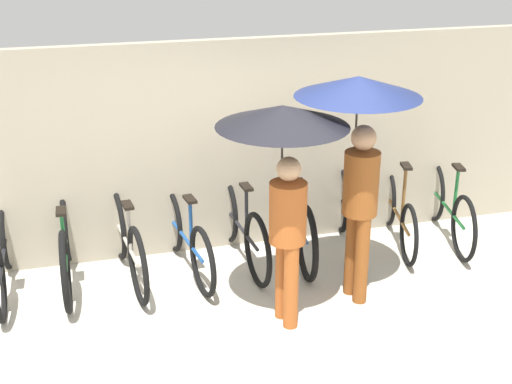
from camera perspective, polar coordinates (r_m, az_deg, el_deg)
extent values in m
plane|color=beige|center=(6.02, 3.09, -13.07)|extent=(30.00, 30.00, 0.00)
cube|color=gray|center=(7.45, -2.06, 3.67)|extent=(12.67, 0.12, 2.24)
torus|color=black|center=(7.66, -19.38, -3.27)|extent=(0.06, 0.71, 0.71)
cylinder|color=black|center=(7.19, -19.61, -4.98)|extent=(0.04, 1.04, 0.04)
cylinder|color=black|center=(7.54, -19.67, -1.17)|extent=(0.04, 0.04, 0.61)
torus|color=black|center=(7.63, -14.98, -2.58)|extent=(0.08, 0.76, 0.76)
torus|color=black|center=(6.70, -14.99, -6.19)|extent=(0.08, 0.76, 0.76)
cylinder|color=#19662D|center=(7.16, -14.98, -4.27)|extent=(0.06, 1.04, 0.04)
cylinder|color=#19662D|center=(6.90, -15.16, -3.28)|extent=(0.04, 0.04, 0.44)
cube|color=black|center=(6.81, -15.35, -1.49)|extent=(0.09, 0.20, 0.03)
cylinder|color=#19662D|center=(7.52, -15.19, -0.59)|extent=(0.04, 0.04, 0.57)
cylinder|color=#19662D|center=(7.42, -15.40, 1.46)|extent=(0.44, 0.04, 0.03)
torus|color=black|center=(7.56, -11.01, -2.52)|extent=(0.13, 0.75, 0.75)
torus|color=black|center=(6.67, -9.41, -5.86)|extent=(0.13, 0.75, 0.75)
cylinder|color=#A59E93|center=(7.11, -10.26, -4.09)|extent=(0.14, 1.00, 0.04)
cylinder|color=#A59E93|center=(6.86, -10.10, -2.95)|extent=(0.04, 0.04, 0.46)
cube|color=black|center=(6.76, -10.24, -1.05)|extent=(0.11, 0.21, 0.03)
cylinder|color=#A59E93|center=(7.44, -11.19, -0.33)|extent=(0.04, 0.04, 0.62)
cylinder|color=#A59E93|center=(7.33, -11.36, 1.93)|extent=(0.44, 0.07, 0.03)
torus|color=black|center=(7.64, -6.77, -2.22)|extent=(0.14, 0.69, 0.69)
torus|color=black|center=(6.74, -4.29, -5.59)|extent=(0.14, 0.69, 0.69)
cylinder|color=#19478C|center=(7.19, -5.61, -3.80)|extent=(0.17, 1.04, 0.04)
cylinder|color=#19478C|center=(6.93, -5.24, -2.57)|extent=(0.04, 0.04, 0.49)
cube|color=black|center=(6.82, -5.31, -0.57)|extent=(0.11, 0.21, 0.03)
cylinder|color=#19478C|center=(7.50, -6.90, 0.38)|extent=(0.04, 0.04, 0.75)
cylinder|color=#19478C|center=(7.37, -7.03, 3.07)|extent=(0.44, 0.08, 0.03)
torus|color=black|center=(7.80, -2.37, -1.34)|extent=(0.10, 0.75, 0.74)
torus|color=black|center=(6.88, 0.12, -4.66)|extent=(0.10, 0.75, 0.74)
cylinder|color=black|center=(7.34, -1.20, -2.89)|extent=(0.10, 1.06, 0.04)
cylinder|color=black|center=(7.07, -0.77, -1.62)|extent=(0.04, 0.04, 0.51)
cube|color=black|center=(6.97, -0.78, 0.41)|extent=(0.10, 0.20, 0.03)
cylinder|color=black|center=(7.67, -2.41, 1.15)|extent=(0.04, 0.04, 0.72)
cylinder|color=black|center=(7.55, -2.46, 3.72)|extent=(0.44, 0.05, 0.03)
torus|color=black|center=(7.98, 2.29, -0.68)|extent=(0.14, 0.78, 0.77)
torus|color=black|center=(7.00, 4.09, -4.09)|extent=(0.14, 0.78, 0.77)
cylinder|color=#19478C|center=(7.48, 3.13, -2.27)|extent=(0.15, 1.10, 0.04)
cylinder|color=#19478C|center=(7.22, 3.49, -1.13)|extent=(0.04, 0.04, 0.49)
cube|color=black|center=(7.12, 3.54, 0.79)|extent=(0.11, 0.21, 0.03)
cylinder|color=#19478C|center=(7.85, 2.32, 1.65)|extent=(0.04, 0.04, 0.69)
cylinder|color=#19478C|center=(7.74, 2.36, 4.04)|extent=(0.44, 0.07, 0.03)
torus|color=black|center=(8.09, 6.83, -0.52)|extent=(0.22, 0.76, 0.77)
torus|color=black|center=(7.16, 8.18, -3.68)|extent=(0.22, 0.76, 0.77)
cylinder|color=black|center=(7.62, 7.47, -2.00)|extent=(0.25, 1.02, 0.04)
cylinder|color=black|center=(7.37, 7.79, -0.95)|extent=(0.04, 0.04, 0.46)
cube|color=black|center=(7.28, 7.89, 0.82)|extent=(0.13, 0.21, 0.03)
cylinder|color=black|center=(7.98, 6.93, 1.49)|extent=(0.04, 0.04, 0.61)
cylinder|color=black|center=(7.88, 7.03, 3.56)|extent=(0.44, 0.12, 0.03)
torus|color=black|center=(8.35, 10.54, -0.44)|extent=(0.19, 0.65, 0.65)
torus|color=black|center=(7.45, 12.13, -3.39)|extent=(0.19, 0.65, 0.65)
cylinder|color=brown|center=(7.90, 11.29, -1.83)|extent=(0.26, 0.99, 0.04)
cylinder|color=brown|center=(7.62, 11.74, -0.24)|extent=(0.04, 0.04, 0.62)
cube|color=black|center=(7.51, 11.93, 2.04)|extent=(0.13, 0.22, 0.03)
cylinder|color=brown|center=(8.22, 10.71, 1.97)|extent=(0.04, 0.04, 0.75)
cylinder|color=brown|center=(8.10, 10.90, 4.45)|extent=(0.43, 0.13, 0.03)
torus|color=black|center=(8.58, 14.05, 0.08)|extent=(0.19, 0.70, 0.70)
torus|color=black|center=(7.68, 16.29, -2.82)|extent=(0.19, 0.70, 0.70)
cylinder|color=#19662D|center=(8.13, 15.11, -1.29)|extent=(0.24, 1.03, 0.04)
cylinder|color=#19662D|center=(7.87, 15.70, -0.02)|extent=(0.04, 0.04, 0.54)
cube|color=black|center=(7.77, 15.91, 1.91)|extent=(0.13, 0.21, 0.03)
cylinder|color=#19662D|center=(8.47, 14.27, 2.26)|extent=(0.04, 0.04, 0.70)
cylinder|color=#19662D|center=(8.36, 14.49, 4.51)|extent=(0.44, 0.12, 0.03)
cylinder|color=#9E4C1E|center=(6.21, 2.81, -7.58)|extent=(0.13, 0.13, 0.79)
cylinder|color=#9E4C1E|center=(6.36, 2.13, -6.84)|extent=(0.13, 0.13, 0.79)
cylinder|color=#9E4C1E|center=(5.99, 2.57, -1.66)|extent=(0.32, 0.32, 0.54)
sphere|color=tan|center=(5.84, 2.64, 1.86)|extent=(0.21, 0.21, 0.21)
cylinder|color=#332D28|center=(5.97, 2.08, 2.11)|extent=(0.02, 0.02, 0.68)
cone|color=black|center=(5.84, 2.14, 6.10)|extent=(1.12, 1.12, 0.18)
cylinder|color=brown|center=(6.63, 8.45, -5.41)|extent=(0.13, 0.13, 0.86)
cylinder|color=brown|center=(6.77, 7.68, -4.77)|extent=(0.13, 0.13, 0.86)
cylinder|color=brown|center=(6.41, 8.40, 0.69)|extent=(0.32, 0.32, 0.59)
sphere|color=tan|center=(6.27, 8.61, 4.32)|extent=(0.22, 0.22, 0.22)
cylinder|color=#332D28|center=(6.39, 7.96, 4.42)|extent=(0.02, 0.02, 0.73)
cone|color=#19234C|center=(6.27, 8.18, 8.36)|extent=(1.12, 1.12, 0.18)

